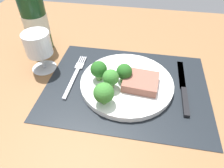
% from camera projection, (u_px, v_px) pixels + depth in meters
% --- Properties ---
extents(ground_plane, '(1.40, 1.10, 0.03)m').
position_uv_depth(ground_plane, '(126.00, 89.00, 0.59)').
color(ground_plane, brown).
extents(placemat, '(0.46, 0.34, 0.00)m').
position_uv_depth(placemat, '(126.00, 85.00, 0.58)').
color(placemat, black).
rests_on(placemat, ground_plane).
extents(plate, '(0.26, 0.26, 0.02)m').
position_uv_depth(plate, '(127.00, 83.00, 0.57)').
color(plate, white).
rests_on(plate, placemat).
extents(steak, '(0.10, 0.09, 0.02)m').
position_uv_depth(steak, '(141.00, 82.00, 0.54)').
color(steak, '#8C5647').
rests_on(steak, plate).
extents(broccoli_near_fork, '(0.04, 0.04, 0.05)m').
position_uv_depth(broccoli_near_fork, '(124.00, 72.00, 0.54)').
color(broccoli_near_fork, '#5B8942').
rests_on(broccoli_near_fork, plate).
extents(broccoli_front_edge, '(0.05, 0.05, 0.06)m').
position_uv_depth(broccoli_front_edge, '(104.00, 93.00, 0.48)').
color(broccoli_front_edge, '#6B994C').
rests_on(broccoli_front_edge, plate).
extents(broccoli_center, '(0.04, 0.04, 0.06)m').
position_uv_depth(broccoli_center, '(111.00, 78.00, 0.52)').
color(broccoli_center, '#6B994C').
rests_on(broccoli_center, plate).
extents(broccoli_near_steak, '(0.05, 0.05, 0.06)m').
position_uv_depth(broccoli_near_steak, '(99.00, 70.00, 0.55)').
color(broccoli_near_steak, '#6B994C').
rests_on(broccoli_near_steak, plate).
extents(fork, '(0.02, 0.19, 0.01)m').
position_uv_depth(fork, '(75.00, 75.00, 0.60)').
color(fork, silver).
rests_on(fork, placemat).
extents(knife, '(0.02, 0.23, 0.01)m').
position_uv_depth(knife, '(184.00, 90.00, 0.56)').
color(knife, black).
rests_on(knife, placemat).
extents(wine_bottle, '(0.08, 0.08, 0.29)m').
position_uv_depth(wine_bottle, '(35.00, 20.00, 0.65)').
color(wine_bottle, '#143819').
rests_on(wine_bottle, ground_plane).
extents(wine_glass, '(0.08, 0.08, 0.12)m').
position_uv_depth(wine_glass, '(38.00, 46.00, 0.58)').
color(wine_glass, silver).
rests_on(wine_glass, ground_plane).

